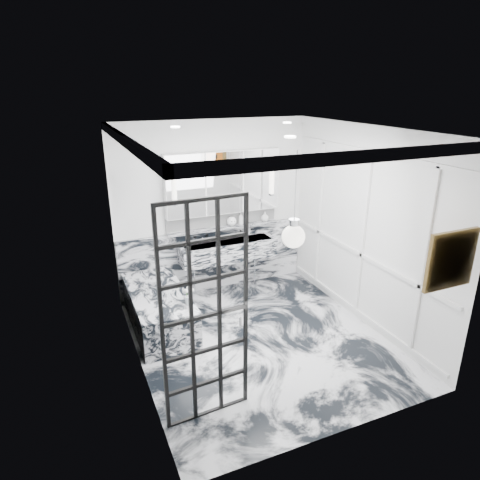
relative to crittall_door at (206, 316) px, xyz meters
name	(u,v)px	position (x,y,z in m)	size (l,w,h in m)	color
floor	(260,340)	(1.10, 1.02, -1.17)	(3.60, 3.60, 0.00)	silver
ceiling	(264,129)	(1.10, 1.02, 1.63)	(3.60, 3.60, 0.00)	white
wall_back	(213,208)	(1.10, 2.82, 0.23)	(3.60, 3.60, 0.00)	white
wall_front	(351,309)	(1.10, -0.78, 0.23)	(3.60, 3.60, 0.00)	white
wall_left	(133,264)	(-0.50, 1.02, 0.23)	(3.60, 3.60, 0.00)	white
wall_right	(365,228)	(2.70, 1.02, 0.23)	(3.60, 3.60, 0.00)	white
marble_clad_back	(215,259)	(1.10, 2.79, -0.64)	(3.18, 0.05, 1.05)	silver
marble_clad_left	(135,269)	(-0.48, 1.02, 0.17)	(0.02, 3.56, 2.68)	silver
panel_molding	(363,235)	(2.68, 1.02, 0.13)	(0.03, 3.40, 2.30)	white
soap_bottle_a	(241,219)	(1.55, 2.73, 0.02)	(0.08, 0.08, 0.21)	#8C5919
soap_bottle_b	(245,219)	(1.63, 2.73, 0.00)	(0.07, 0.07, 0.16)	#4C4C51
soap_bottle_c	(265,217)	(1.99, 2.73, 0.01)	(0.13, 0.13, 0.17)	silver
face_pot	(231,221)	(1.38, 2.73, 0.00)	(0.16, 0.16, 0.16)	white
amber_bottle	(246,221)	(1.64, 2.73, -0.03)	(0.04, 0.04, 0.10)	#8C5919
flower_vase	(189,300)	(0.22, 1.38, -0.56)	(0.09, 0.09, 0.12)	silver
crittall_door	(206,316)	(0.00, 0.00, 0.00)	(0.88, 0.04, 2.34)	black
artwork	(451,260)	(2.30, -0.74, 0.50)	(0.51, 0.05, 0.51)	#C14F13
pendant_light	(293,237)	(0.81, -0.22, 0.78)	(0.22, 0.22, 0.22)	white
trough_sink	(228,250)	(1.25, 2.57, -0.44)	(1.60, 0.45, 0.30)	silver
ledge	(224,228)	(1.25, 2.74, -0.10)	(1.90, 0.14, 0.04)	silver
subway_tile	(222,219)	(1.25, 2.80, 0.04)	(1.90, 0.03, 0.23)	white
mirror_cabinet	(223,183)	(1.25, 2.74, 0.65)	(1.90, 0.16, 1.00)	white
sconce_left	(174,191)	(0.43, 2.65, 0.61)	(0.07, 0.07, 0.40)	white
sconce_right	(272,182)	(2.07, 2.65, 0.61)	(0.07, 0.07, 0.40)	white
bathtub	(159,309)	(-0.07, 1.91, -0.89)	(0.75, 1.65, 0.55)	silver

